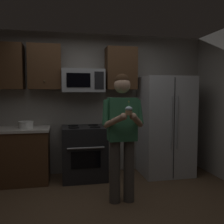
% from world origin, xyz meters
% --- Properties ---
extents(ground_plane, '(6.00, 6.00, 0.00)m').
position_xyz_m(ground_plane, '(0.00, 0.00, 0.00)').
color(ground_plane, brown).
extents(wall_back, '(4.40, 0.10, 2.60)m').
position_xyz_m(wall_back, '(0.00, 1.75, 1.30)').
color(wall_back, gray).
rests_on(wall_back, ground).
extents(oven_range, '(0.76, 0.70, 0.93)m').
position_xyz_m(oven_range, '(-0.15, 1.36, 0.46)').
color(oven_range, black).
rests_on(oven_range, ground).
extents(microwave, '(0.74, 0.41, 0.40)m').
position_xyz_m(microwave, '(-0.15, 1.48, 1.72)').
color(microwave, '#9EA0A5').
extents(refrigerator, '(0.90, 0.75, 1.80)m').
position_xyz_m(refrigerator, '(1.35, 1.32, 0.90)').
color(refrigerator, '#B7BABF').
rests_on(refrigerator, ground).
extents(cabinet_row_upper, '(2.78, 0.36, 0.76)m').
position_xyz_m(cabinet_row_upper, '(-0.72, 1.53, 1.95)').
color(cabinet_row_upper, '#4C301C').
extents(counter_left, '(1.44, 0.66, 0.92)m').
position_xyz_m(counter_left, '(-1.45, 1.38, 0.46)').
color(counter_left, '#4C301C').
rests_on(counter_left, ground).
extents(bowl_large_white, '(0.25, 0.25, 0.11)m').
position_xyz_m(bowl_large_white, '(-1.11, 1.36, 0.98)').
color(bowl_large_white, white).
rests_on(bowl_large_white, counter_left).
extents(person, '(0.60, 0.48, 1.76)m').
position_xyz_m(person, '(0.28, 0.30, 1.00)').
color(person, '#4C4742').
rests_on(person, ground).
extents(cupcake, '(0.09, 0.09, 0.17)m').
position_xyz_m(cupcake, '(0.28, -0.03, 1.29)').
color(cupcake, '#A87F56').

